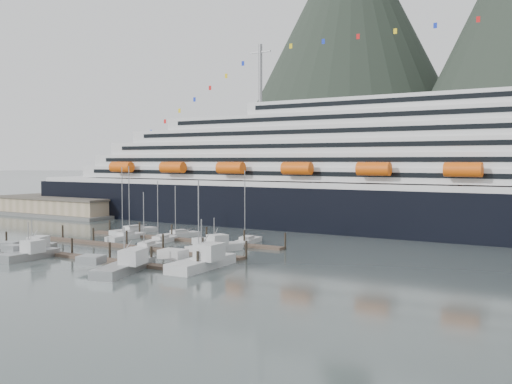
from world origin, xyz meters
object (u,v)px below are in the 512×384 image
at_px(cruise_ship, 411,179).
at_px(trawler_d, 201,262).
at_px(sailboat_f, 179,236).
at_px(sailboat_b, 126,237).
at_px(sailboat_d, 161,241).
at_px(sailboat_h, 202,265).
at_px(sailboat_e, 134,231).
at_px(sailboat_g, 247,242).
at_px(warehouse, 62,207).
at_px(trawler_e, 214,247).
at_px(sailboat_c, 147,248).
at_px(trawler_a, 31,249).
at_px(trawler_b, 28,254).
at_px(trawler_c, 123,266).

xyz_separation_m(cruise_ship, trawler_d, (-12.18, -61.60, -11.03)).
bearing_deg(sailboat_f, sailboat_b, 148.95).
bearing_deg(sailboat_d, sailboat_h, -139.54).
distance_m(sailboat_e, sailboat_g, 30.80).
bearing_deg(warehouse, sailboat_f, -19.27).
bearing_deg(trawler_e, trawler_d, -132.51).
height_order(sailboat_c, trawler_a, sailboat_c).
distance_m(cruise_ship, sailboat_d, 57.75).
relative_size(sailboat_f, trawler_d, 0.81).
distance_m(warehouse, trawler_e, 88.60).
distance_m(sailboat_b, trawler_b, 27.10).
xyz_separation_m(warehouse, sailboat_d, (66.10, -30.75, -1.84)).
bearing_deg(sailboat_b, warehouse, 56.34).
bearing_deg(sailboat_f, sailboat_e, 101.56).
height_order(sailboat_c, sailboat_f, sailboat_f).
distance_m(sailboat_d, sailboat_f, 8.73).
bearing_deg(trawler_b, trawler_a, 44.83).
relative_size(trawler_a, trawler_d, 0.87).
bearing_deg(trawler_d, trawler_a, 93.01).
xyz_separation_m(sailboat_b, trawler_a, (0.16, -22.99, 0.41)).
relative_size(warehouse, trawler_a, 3.79).
height_order(warehouse, sailboat_d, sailboat_d).
distance_m(sailboat_f, trawler_e, 21.51).
height_order(sailboat_e, trawler_d, sailboat_e).
xyz_separation_m(trawler_c, trawler_e, (-0.47, 22.77, -0.05)).
xyz_separation_m(cruise_ship, sailboat_h, (-12.02, -61.42, -11.60)).
bearing_deg(trawler_b, sailboat_f, -8.35).
bearing_deg(trawler_e, trawler_c, -160.85).
xyz_separation_m(trawler_a, trawler_e, (25.36, 18.96, 0.02)).
xyz_separation_m(sailboat_b, sailboat_d, (9.92, -0.50, -0.03)).
xyz_separation_m(trawler_a, trawler_b, (4.14, -3.77, 0.02)).
relative_size(sailboat_c, trawler_a, 0.91).
bearing_deg(trawler_a, sailboat_d, -46.77).
height_order(sailboat_c, sailboat_g, sailboat_g).
xyz_separation_m(sailboat_d, sailboat_f, (-2.28, 8.43, 0.01)).
relative_size(cruise_ship, trawler_c, 14.39).
xyz_separation_m(trawler_b, trawler_d, (29.36, 8.34, 0.14)).
height_order(sailboat_c, trawler_c, sailboat_c).
height_order(warehouse, trawler_c, trawler_c).
xyz_separation_m(sailboat_b, sailboat_g, (25.04, 7.43, -0.01)).
bearing_deg(sailboat_h, trawler_c, 131.99).
bearing_deg(sailboat_b, cruise_ship, -52.07).
distance_m(warehouse, sailboat_d, 72.92).
bearing_deg(sailboat_h, sailboat_b, 56.10).
relative_size(sailboat_h, trawler_d, 0.99).
height_order(cruise_ship, sailboat_d, cruise_ship).
relative_size(sailboat_b, trawler_e, 1.42).
bearing_deg(sailboat_h, sailboat_g, 13.32).
bearing_deg(trawler_c, trawler_b, 72.07).
relative_size(sailboat_g, trawler_a, 1.22).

